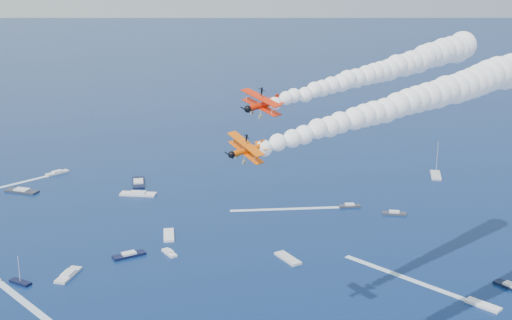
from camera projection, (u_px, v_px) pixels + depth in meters
name	position (u px, v px, depth m)	size (l,w,h in m)	color
biplane_lead	(263.00, 105.00, 124.80)	(8.29, 9.30, 5.60)	red
biplane_trail	(247.00, 150.00, 97.37)	(6.33, 7.10, 4.28)	#FC5C05
smoke_trail_lead	(381.00, 71.00, 145.91)	(64.59, 30.27, 12.06)	white
smoke_trail_trail	(407.00, 102.00, 116.66)	(66.12, 26.08, 12.06)	white
spectator_boats	(151.00, 229.00, 217.30)	(237.21, 156.87, 0.70)	white
boat_wakes	(174.00, 237.00, 212.22)	(129.52, 144.15, 0.04)	white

